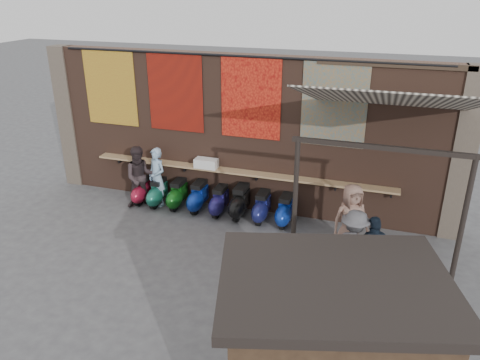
% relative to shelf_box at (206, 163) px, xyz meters
% --- Properties ---
extents(ground, '(70.00, 70.00, 0.00)m').
position_rel_shelf_box_xyz_m(ground, '(0.84, -2.30, -1.24)').
color(ground, '#474749').
rests_on(ground, ground).
extents(brick_wall, '(10.00, 0.40, 4.00)m').
position_rel_shelf_box_xyz_m(brick_wall, '(0.84, 0.40, 0.76)').
color(brick_wall, brown).
rests_on(brick_wall, ground).
extents(pier_left, '(0.50, 0.50, 4.00)m').
position_rel_shelf_box_xyz_m(pier_left, '(-4.36, 0.40, 0.76)').
color(pier_left, '#4C4238').
rests_on(pier_left, ground).
extents(pier_right, '(0.50, 0.50, 4.00)m').
position_rel_shelf_box_xyz_m(pier_right, '(6.04, 0.40, 0.76)').
color(pier_right, '#4C4238').
rests_on(pier_right, ground).
extents(eating_counter, '(8.00, 0.32, 0.05)m').
position_rel_shelf_box_xyz_m(eating_counter, '(0.84, 0.03, -0.14)').
color(eating_counter, '#9E7A51').
rests_on(eating_counter, brick_wall).
extents(shelf_box, '(0.60, 0.30, 0.24)m').
position_rel_shelf_box_xyz_m(shelf_box, '(0.00, 0.00, 0.00)').
color(shelf_box, white).
rests_on(shelf_box, eating_counter).
extents(tapestry_redgold, '(1.50, 0.02, 2.00)m').
position_rel_shelf_box_xyz_m(tapestry_redgold, '(-2.76, 0.18, 1.76)').
color(tapestry_redgold, maroon).
rests_on(tapestry_redgold, brick_wall).
extents(tapestry_sun, '(1.50, 0.02, 2.00)m').
position_rel_shelf_box_xyz_m(tapestry_sun, '(-0.86, 0.18, 1.76)').
color(tapestry_sun, red).
rests_on(tapestry_sun, brick_wall).
extents(tapestry_orange, '(1.50, 0.02, 2.00)m').
position_rel_shelf_box_xyz_m(tapestry_orange, '(1.14, 0.18, 1.76)').
color(tapestry_orange, red).
rests_on(tapestry_orange, brick_wall).
extents(tapestry_multi, '(1.50, 0.02, 2.00)m').
position_rel_shelf_box_xyz_m(tapestry_multi, '(3.14, 0.18, 1.76)').
color(tapestry_multi, '#236680').
rests_on(tapestry_multi, brick_wall).
extents(hang_rail, '(9.50, 0.06, 0.06)m').
position_rel_shelf_box_xyz_m(hang_rail, '(0.84, 0.17, 2.74)').
color(hang_rail, black).
rests_on(hang_rail, brick_wall).
extents(scooter_stool_0, '(0.33, 0.73, 0.70)m').
position_rel_shelf_box_xyz_m(scooter_stool_0, '(-1.78, -0.30, -0.90)').
color(scooter_stool_0, maroon).
rests_on(scooter_stool_0, ground).
extents(scooter_stool_1, '(0.34, 0.76, 0.72)m').
position_rel_shelf_box_xyz_m(scooter_stool_1, '(-1.29, -0.33, -0.88)').
color(scooter_stool_1, '#18634F').
rests_on(scooter_stool_1, ground).
extents(scooter_stool_2, '(0.35, 0.79, 0.75)m').
position_rel_shelf_box_xyz_m(scooter_stool_2, '(-0.72, -0.29, -0.87)').
color(scooter_stool_2, '#0F4C12').
rests_on(scooter_stool_2, ground).
extents(scooter_stool_3, '(0.37, 0.82, 0.77)m').
position_rel_shelf_box_xyz_m(scooter_stool_3, '(-0.14, -0.28, -0.86)').
color(scooter_stool_3, navy).
rests_on(scooter_stool_3, ground).
extents(scooter_stool_4, '(0.35, 0.78, 0.74)m').
position_rel_shelf_box_xyz_m(scooter_stool_4, '(0.47, -0.31, -0.88)').
color(scooter_stool_4, '#1C1854').
rests_on(scooter_stool_4, ground).
extents(scooter_stool_5, '(0.39, 0.87, 0.82)m').
position_rel_shelf_box_xyz_m(scooter_stool_5, '(1.02, -0.28, -0.83)').
color(scooter_stool_5, black).
rests_on(scooter_stool_5, ground).
extents(scooter_stool_6, '(0.36, 0.80, 0.76)m').
position_rel_shelf_box_xyz_m(scooter_stool_6, '(1.61, -0.33, -0.87)').
color(scooter_stool_6, '#161A52').
rests_on(scooter_stool_6, ground).
extents(scooter_stool_7, '(0.36, 0.80, 0.76)m').
position_rel_shelf_box_xyz_m(scooter_stool_7, '(2.21, -0.34, -0.86)').
color(scooter_stool_7, navy).
rests_on(scooter_stool_7, ground).
extents(diner_left, '(0.69, 0.60, 1.61)m').
position_rel_shelf_box_xyz_m(diner_left, '(-1.30, -0.30, -0.44)').
color(diner_left, '#93B8D6').
rests_on(diner_left, ground).
extents(diner_right, '(1.03, 0.98, 1.68)m').
position_rel_shelf_box_xyz_m(diner_right, '(-1.67, -0.51, -0.40)').
color(diner_right, '#312628').
rests_on(diner_right, ground).
extents(shopper_navy, '(0.95, 0.72, 1.50)m').
position_rel_shelf_box_xyz_m(shopper_navy, '(4.38, -2.27, -0.49)').
color(shopper_navy, black).
rests_on(shopper_navy, ground).
extents(shopper_grey, '(1.15, 0.92, 1.56)m').
position_rel_shelf_box_xyz_m(shopper_grey, '(4.01, -2.25, -0.47)').
color(shopper_grey, '#57565B').
rests_on(shopper_grey, ground).
extents(shopper_tan, '(0.97, 0.87, 1.67)m').
position_rel_shelf_box_xyz_m(shopper_tan, '(3.85, -1.23, -0.41)').
color(shopper_tan, '#966F5F').
rests_on(shopper_tan, ground).
extents(stall_roof, '(2.99, 2.59, 0.12)m').
position_rel_shelf_box_xyz_m(stall_roof, '(4.05, -6.10, 1.28)').
color(stall_roof, black).
rests_on(stall_roof, market_stall).
extents(stall_sign, '(1.16, 0.37, 0.50)m').
position_rel_shelf_box_xyz_m(stall_sign, '(3.80, -5.25, 0.54)').
color(stall_sign, gold).
rests_on(stall_sign, market_stall).
extents(stall_shelf, '(1.84, 0.62, 0.06)m').
position_rel_shelf_box_xyz_m(stall_shelf, '(3.80, -5.25, -0.35)').
color(stall_shelf, '#473321').
rests_on(stall_shelf, market_stall).
extents(awning_canvas, '(3.20, 3.28, 0.97)m').
position_rel_shelf_box_xyz_m(awning_canvas, '(4.34, -1.40, 2.31)').
color(awning_canvas, beige).
rests_on(awning_canvas, brick_wall).
extents(awning_ledger, '(3.30, 0.08, 0.12)m').
position_rel_shelf_box_xyz_m(awning_ledger, '(4.34, 0.19, 2.71)').
color(awning_ledger, '#33261C').
rests_on(awning_ledger, brick_wall).
extents(awning_header, '(3.00, 0.08, 0.08)m').
position_rel_shelf_box_xyz_m(awning_header, '(4.34, -2.90, 1.84)').
color(awning_header, black).
rests_on(awning_header, awning_post_left).
extents(awning_post_left, '(0.09, 0.09, 3.10)m').
position_rel_shelf_box_xyz_m(awning_post_left, '(2.94, -2.90, 0.31)').
color(awning_post_left, black).
rests_on(awning_post_left, ground).
extents(awning_post_right, '(0.09, 0.09, 3.10)m').
position_rel_shelf_box_xyz_m(awning_post_right, '(5.74, -2.90, 0.31)').
color(awning_post_right, black).
rests_on(awning_post_right, ground).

